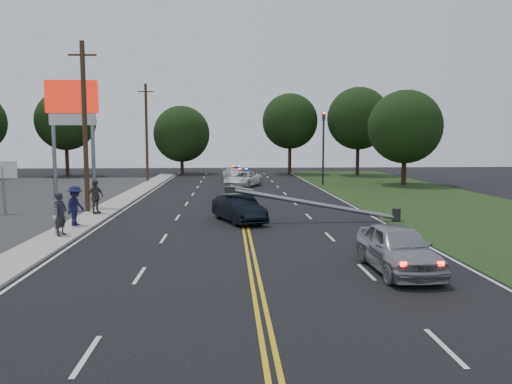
{
  "coord_description": "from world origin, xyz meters",
  "views": [
    {
      "loc": [
        -0.81,
        -17.83,
        4.35
      ],
      "look_at": [
        0.56,
        7.32,
        1.7
      ],
      "focal_mm": 35.0,
      "sensor_mm": 36.0,
      "label": 1
    }
  ],
  "objects": [
    {
      "name": "emergency_b",
      "position": [
        -0.05,
        33.22,
        0.74
      ],
      "size": [
        3.49,
        5.49,
        1.48
      ],
      "primitive_type": "imported",
      "rotation": [
        0.0,
        0.0,
        0.3
      ],
      "color": "silver",
      "rests_on": "ground"
    },
    {
      "name": "crashed_sedan",
      "position": [
        -0.3,
        8.35,
        0.72
      ],
      "size": [
        3.02,
        4.64,
        1.44
      ],
      "primitive_type": "imported",
      "rotation": [
        0.0,
        0.0,
        0.37
      ],
      "color": "black",
      "rests_on": "ground"
    },
    {
      "name": "bystander_c",
      "position": [
        -8.39,
        7.0,
        1.11
      ],
      "size": [
        1.04,
        1.42,
        1.97
      ],
      "primitive_type": "imported",
      "rotation": [
        0.0,
        0.0,
        1.3
      ],
      "color": "#18183D",
      "rests_on": "sidewalk"
    },
    {
      "name": "sidewalk",
      "position": [
        -8.4,
        10.0,
        0.06
      ],
      "size": [
        1.8,
        70.0,
        0.12
      ],
      "primitive_type": "cube",
      "color": "#AAA49A",
      "rests_on": "ground"
    },
    {
      "name": "tree_7",
      "position": [
        6.91,
        45.2,
        6.66
      ],
      "size": [
        6.98,
        6.98,
        10.16
      ],
      "color": "black",
      "rests_on": "ground"
    },
    {
      "name": "grass_verge",
      "position": [
        13.5,
        10.0,
        0.01
      ],
      "size": [
        12.0,
        80.0,
        0.01
      ],
      "primitive_type": "cube",
      "color": "black",
      "rests_on": "ground"
    },
    {
      "name": "utility_pole_far",
      "position": [
        -9.2,
        34.0,
        5.08
      ],
      "size": [
        1.6,
        0.28,
        10.0
      ],
      "color": "#382619",
      "rests_on": "ground"
    },
    {
      "name": "fallen_streetlight",
      "position": [
        4.19,
        8.0,
        0.92
      ],
      "size": [
        9.36,
        0.44,
        1.91
      ],
      "color": "#2D2D30",
      "rests_on": "ground"
    },
    {
      "name": "tree_9",
      "position": [
        15.95,
        29.07,
        5.56
      ],
      "size": [
        6.98,
        6.98,
        9.06
      ],
      "color": "black",
      "rests_on": "ground"
    },
    {
      "name": "bystander_a",
      "position": [
        -8.25,
        4.4,
        1.08
      ],
      "size": [
        0.62,
        0.8,
        1.93
      ],
      "primitive_type": "imported",
      "rotation": [
        0.0,
        0.0,
        1.32
      ],
      "color": "#25252C",
      "rests_on": "sidewalk"
    },
    {
      "name": "tree_5",
      "position": [
        -20.23,
        43.25,
        6.61
      ],
      "size": [
        7.08,
        7.08,
        10.16
      ],
      "color": "black",
      "rests_on": "ground"
    },
    {
      "name": "small_sign",
      "position": [
        -14.0,
        12.0,
        2.33
      ],
      "size": [
        1.6,
        0.14,
        3.1
      ],
      "color": "gray",
      "rests_on": "ground"
    },
    {
      "name": "pylon_sign",
      "position": [
        -10.5,
        14.0,
        6.0
      ],
      "size": [
        3.2,
        0.35,
        8.0
      ],
      "color": "gray",
      "rests_on": "ground"
    },
    {
      "name": "emergency_a",
      "position": [
        0.49,
        28.37,
        0.7
      ],
      "size": [
        4.13,
        5.54,
        1.4
      ],
      "primitive_type": "imported",
      "rotation": [
        0.0,
        0.0,
        -0.41
      ],
      "color": "silver",
      "rests_on": "ground"
    },
    {
      "name": "tree_8",
      "position": [
        14.91,
        42.37,
        6.9
      ],
      "size": [
        7.56,
        7.56,
        10.69
      ],
      "color": "black",
      "rests_on": "ground"
    },
    {
      "name": "utility_pole_mid",
      "position": [
        -9.2,
        12.0,
        5.08
      ],
      "size": [
        1.6,
        0.28,
        10.0
      ],
      "color": "#382619",
      "rests_on": "ground"
    },
    {
      "name": "waiting_sedan",
      "position": [
        4.75,
        -1.92,
        0.78
      ],
      "size": [
        1.97,
        4.65,
        1.57
      ],
      "primitive_type": "imported",
      "rotation": [
        0.0,
        0.0,
        0.03
      ],
      "color": "#989AA0",
      "rests_on": "ground"
    },
    {
      "name": "centerline_yellow",
      "position": [
        0.0,
        10.0,
        0.01
      ],
      "size": [
        0.36,
        80.0,
        0.0
      ],
      "primitive_type": "cube",
      "color": "gold",
      "rests_on": "ground"
    },
    {
      "name": "bystander_d",
      "position": [
        -8.46,
        10.98,
        1.1
      ],
      "size": [
        1.03,
        1.22,
        1.95
      ],
      "primitive_type": "imported",
      "rotation": [
        0.0,
        0.0,
        0.98
      ],
      "color": "#4F463F",
      "rests_on": "sidewalk"
    },
    {
      "name": "bystander_b",
      "position": [
        -8.52,
        5.04,
        0.91
      ],
      "size": [
        0.83,
        0.93,
        1.59
      ],
      "primitive_type": "imported",
      "rotation": [
        0.0,
        0.0,
        1.92
      ],
      "color": "#B7B6BB",
      "rests_on": "sidewalk"
    },
    {
      "name": "ground",
      "position": [
        0.0,
        0.0,
        0.0
      ],
      "size": [
        120.0,
        120.0,
        0.0
      ],
      "primitive_type": "plane",
      "color": "black",
      "rests_on": "ground"
    },
    {
      "name": "traffic_signal",
      "position": [
        8.3,
        30.0,
        4.21
      ],
      "size": [
        0.28,
        0.41,
        7.05
      ],
      "color": "#2D2D30",
      "rests_on": "ground"
    },
    {
      "name": "tree_6",
      "position": [
        -6.78,
        46.15,
        5.07
      ],
      "size": [
        7.1,
        7.1,
        8.62
      ],
      "color": "black",
      "rests_on": "ground"
    }
  ]
}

